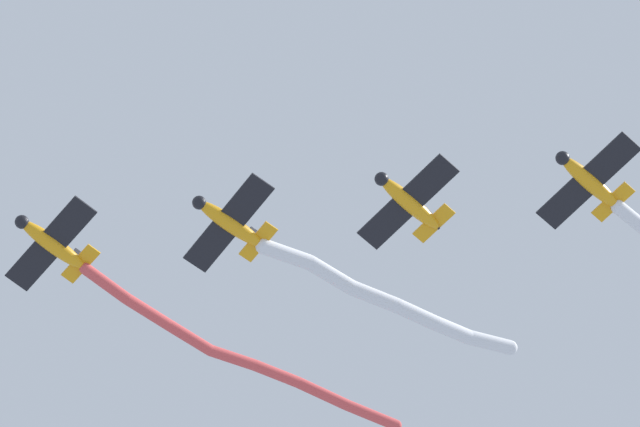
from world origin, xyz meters
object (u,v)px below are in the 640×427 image
Objects in this scene: airplane_lead at (52,243)px; airplane_slot at (588,181)px; airplane_right_wing at (408,202)px; airplane_left_wing at (229,223)px.

airplane_slot reaches higher than airplane_lead.
airplane_slot is (-0.23, -10.33, 0.25)m from airplane_right_wing.
airplane_slot is (-0.70, -30.99, 0.75)m from airplane_lead.
airplane_lead is at bearing -44.24° from airplane_left_wing.
airplane_left_wing is at bearing 132.14° from airplane_lead.
airplane_slot is at bearing 135.71° from airplane_left_wing.
airplane_right_wing is at bearing 132.11° from airplane_lead.
airplane_slot is (-0.47, -20.67, 0.50)m from airplane_left_wing.
airplane_left_wing is at bearing -48.61° from airplane_slot.
airplane_slot is at bearing 132.11° from airplane_lead.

